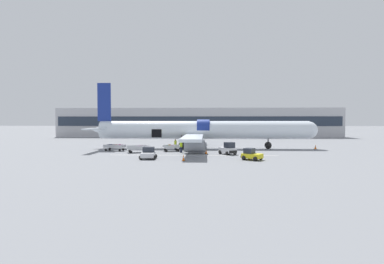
# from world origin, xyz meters

# --- Properties ---
(ground_plane) EXTENTS (500.00, 500.00, 0.00)m
(ground_plane) POSITION_xyz_m (0.00, 0.00, 0.00)
(ground_plane) COLOR slate
(apron_marking_line) EXTENTS (23.59, 0.33, 0.01)m
(apron_marking_line) POSITION_xyz_m (0.78, -4.26, 0.00)
(apron_marking_line) COLOR silver
(apron_marking_line) RESTS_ON ground_plane
(terminal_strip) EXTENTS (84.50, 9.43, 8.66)m
(terminal_strip) POSITION_xyz_m (0.00, 45.75, 4.33)
(terminal_strip) COLOR #B2B2B7
(terminal_strip) RESTS_ON ground_plane
(airplane) EXTENTS (39.45, 32.49, 11.50)m
(airplane) POSITION_xyz_m (1.51, 6.20, 3.12)
(airplane) COLOR silver
(airplane) RESTS_ON ground_plane
(baggage_tug_lead) EXTENTS (2.79, 2.63, 1.44)m
(baggage_tug_lead) POSITION_xyz_m (8.16, -8.90, 0.61)
(baggage_tug_lead) COLOR yellow
(baggage_tug_lead) RESTS_ON ground_plane
(baggage_tug_mid) EXTENTS (2.21, 2.49, 1.49)m
(baggage_tug_mid) POSITION_xyz_m (-4.77, -8.45, 0.64)
(baggage_tug_mid) COLOR silver
(baggage_tug_mid) RESTS_ON ground_plane
(baggage_tug_rear) EXTENTS (2.62, 2.93, 1.77)m
(baggage_tug_rear) POSITION_xyz_m (5.73, -2.89, 0.74)
(baggage_tug_rear) COLOR silver
(baggage_tug_rear) RESTS_ON ground_plane
(baggage_cart_loading) EXTENTS (3.65, 2.33, 1.14)m
(baggage_cart_loading) POSITION_xyz_m (-2.87, 1.10, 0.54)
(baggage_cart_loading) COLOR #B7BABF
(baggage_cart_loading) RESTS_ON ground_plane
(baggage_cart_queued) EXTENTS (4.14, 2.68, 1.07)m
(baggage_cart_queued) POSITION_xyz_m (-7.73, -0.88, 0.53)
(baggage_cart_queued) COLOR #B7BABF
(baggage_cart_queued) RESTS_ON ground_plane
(baggage_cart_empty) EXTENTS (4.33, 2.04, 1.08)m
(baggage_cart_empty) POSITION_xyz_m (-12.06, 1.34, 0.56)
(baggage_cart_empty) COLOR #B7BABF
(baggage_cart_empty) RESTS_ON ground_plane
(ground_crew_loader_a) EXTENTS (0.55, 0.61, 1.81)m
(ground_crew_loader_a) POSITION_xyz_m (-1.25, -0.59, 0.95)
(ground_crew_loader_a) COLOR #1E2338
(ground_crew_loader_a) RESTS_ON ground_plane
(ground_crew_loader_b) EXTENTS (0.52, 0.62, 1.79)m
(ground_crew_loader_b) POSITION_xyz_m (1.28, 1.73, 0.94)
(ground_crew_loader_b) COLOR #2D2D33
(ground_crew_loader_b) RESTS_ON ground_plane
(ground_crew_driver) EXTENTS (0.63, 0.43, 1.85)m
(ground_crew_driver) POSITION_xyz_m (-0.68, 2.62, 0.97)
(ground_crew_driver) COLOR black
(ground_crew_driver) RESTS_ON ground_plane
(ground_crew_supervisor) EXTENTS (0.45, 0.62, 1.77)m
(ground_crew_supervisor) POSITION_xyz_m (-2.53, 3.61, 0.93)
(ground_crew_supervisor) COLOR #1E2338
(ground_crew_supervisor) RESTS_ON ground_plane
(safety_cone_nose) EXTENTS (0.54, 0.54, 0.75)m
(safety_cone_nose) POSITION_xyz_m (21.26, 5.89, 0.35)
(safety_cone_nose) COLOR black
(safety_cone_nose) RESTS_ON ground_plane
(safety_cone_engine_left) EXTENTS (0.45, 0.45, 0.77)m
(safety_cone_engine_left) POSITION_xyz_m (-0.16, -10.26, 0.36)
(safety_cone_engine_left) COLOR black
(safety_cone_engine_left) RESTS_ON ground_plane
(safety_cone_wingtip) EXTENTS (0.53, 0.53, 0.58)m
(safety_cone_wingtip) POSITION_xyz_m (2.60, -2.45, 0.27)
(safety_cone_wingtip) COLOR black
(safety_cone_wingtip) RESTS_ON ground_plane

